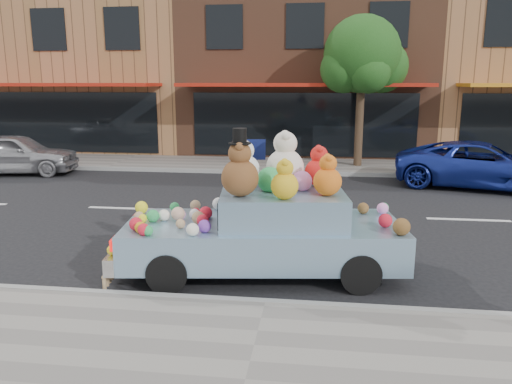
# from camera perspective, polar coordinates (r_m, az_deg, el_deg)

# --- Properties ---
(ground) EXTENTS (120.00, 120.00, 0.00)m
(ground) POSITION_cam_1_polar(r_m,az_deg,el_deg) (11.64, 3.80, -2.53)
(ground) COLOR black
(ground) RESTS_ON ground
(near_sidewalk) EXTENTS (60.00, 3.00, 0.12)m
(near_sidewalk) POSITION_cam_1_polar(r_m,az_deg,el_deg) (5.61, -0.69, -19.27)
(near_sidewalk) COLOR gray
(near_sidewalk) RESTS_ON ground
(far_sidewalk) EXTENTS (60.00, 3.00, 0.12)m
(far_sidewalk) POSITION_cam_1_polar(r_m,az_deg,el_deg) (17.98, 5.12, 3.01)
(far_sidewalk) COLOR gray
(far_sidewalk) RESTS_ON ground
(near_kerb) EXTENTS (60.00, 0.12, 0.13)m
(near_kerb) POSITION_cam_1_polar(r_m,az_deg,el_deg) (6.92, 1.09, -12.73)
(near_kerb) COLOR gray
(near_kerb) RESTS_ON ground
(far_kerb) EXTENTS (60.00, 0.12, 0.13)m
(far_kerb) POSITION_cam_1_polar(r_m,az_deg,el_deg) (16.50, 4.91, 2.17)
(far_kerb) COLOR gray
(far_kerb) RESTS_ON ground
(storefront_left) EXTENTS (10.00, 9.80, 7.30)m
(storefront_left) POSITION_cam_1_polar(r_m,az_deg,el_deg) (25.54, -17.84, 13.35)
(storefront_left) COLOR #9D6842
(storefront_left) RESTS_ON ground
(storefront_mid) EXTENTS (10.00, 9.80, 7.30)m
(storefront_mid) POSITION_cam_1_polar(r_m,az_deg,el_deg) (23.21, 5.88, 14.01)
(storefront_mid) COLOR brown
(storefront_mid) RESTS_ON ground
(street_tree) EXTENTS (3.00, 2.70, 5.22)m
(street_tree) POSITION_cam_1_polar(r_m,az_deg,el_deg) (17.84, 12.10, 14.43)
(street_tree) COLOR #38281C
(street_tree) RESTS_ON ground
(car_silver) EXTENTS (4.20, 2.24, 1.36)m
(car_silver) POSITION_cam_1_polar(r_m,az_deg,el_deg) (18.38, -25.86, 3.97)
(car_silver) COLOR #A9A9AD
(car_silver) RESTS_ON ground
(car_blue) EXTENTS (5.17, 3.38, 1.32)m
(car_blue) POSITION_cam_1_polar(r_m,az_deg,el_deg) (15.81, 24.38, 2.83)
(car_blue) COLOR navy
(car_blue) RESTS_ON ground
(art_car) EXTENTS (4.66, 2.28, 2.36)m
(art_car) POSITION_cam_1_polar(r_m,az_deg,el_deg) (7.89, 1.07, -3.66)
(art_car) COLOR black
(art_car) RESTS_ON ground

